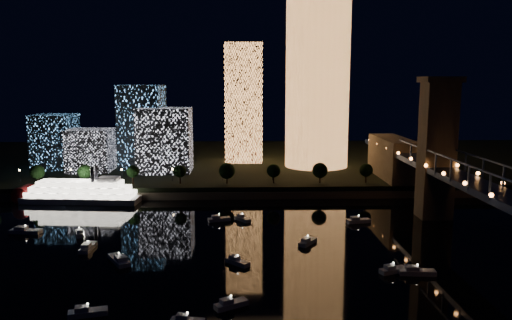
# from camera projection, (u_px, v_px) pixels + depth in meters

# --- Properties ---
(ground) EXTENTS (520.00, 520.00, 0.00)m
(ground) POSITION_uv_depth(u_px,v_px,m) (258.00, 272.00, 128.00)
(ground) COLOR black
(ground) RESTS_ON ground
(far_bank) EXTENTS (420.00, 160.00, 5.00)m
(far_bank) POSITION_uv_depth(u_px,v_px,m) (248.00, 162.00, 285.52)
(far_bank) COLOR black
(far_bank) RESTS_ON ground
(seawall) EXTENTS (420.00, 6.00, 3.00)m
(seawall) POSITION_uv_depth(u_px,v_px,m) (251.00, 194.00, 208.69)
(seawall) COLOR #6B5E4C
(seawall) RESTS_ON ground
(tower_cylindrical) EXTENTS (34.00, 34.00, 89.95)m
(tower_cylindrical) POSITION_uv_depth(u_px,v_px,m) (317.00, 78.00, 251.16)
(tower_cylindrical) COLOR #FF9F51
(tower_cylindrical) RESTS_ON far_bank
(tower_rectangular) EXTENTS (19.90, 19.90, 63.31)m
(tower_rectangular) POSITION_uv_depth(u_px,v_px,m) (243.00, 103.00, 269.94)
(tower_rectangular) COLOR #FF9F51
(tower_rectangular) RESTS_ON far_bank
(midrise_blocks) EXTENTS (78.84, 39.78, 41.49)m
(midrise_blocks) POSITION_uv_depth(u_px,v_px,m) (125.00, 136.00, 248.25)
(midrise_blocks) COLOR white
(midrise_blocks) RESTS_ON far_bank
(truss_bridge) EXTENTS (13.00, 266.00, 50.00)m
(truss_bridge) POSITION_uv_depth(u_px,v_px,m) (504.00, 205.00, 131.26)
(truss_bridge) COLOR #162348
(truss_bridge) RESTS_ON ground
(riverboat) EXTENTS (51.33, 15.45, 15.23)m
(riverboat) POSITION_uv_depth(u_px,v_px,m) (76.00, 193.00, 201.22)
(riverboat) COLOR silver
(riverboat) RESTS_ON ground
(motorboats) EXTENTS (123.80, 80.33, 2.78)m
(motorboats) POSITION_uv_depth(u_px,v_px,m) (204.00, 251.00, 141.30)
(motorboats) COLOR silver
(motorboats) RESTS_ON ground
(esplanade_trees) EXTENTS (166.13, 6.97, 8.98)m
(esplanade_trees) POSITION_uv_depth(u_px,v_px,m) (179.00, 171.00, 212.20)
(esplanade_trees) COLOR black
(esplanade_trees) RESTS_ON far_bank
(street_lamps) EXTENTS (132.70, 0.70, 5.65)m
(street_lamps) POSITION_uv_depth(u_px,v_px,m) (172.00, 172.00, 218.24)
(street_lamps) COLOR black
(street_lamps) RESTS_ON far_bank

